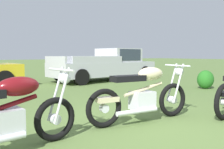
{
  "coord_description": "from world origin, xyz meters",
  "views": [
    {
      "loc": [
        -2.73,
        -2.94,
        1.19
      ],
      "look_at": [
        -0.13,
        1.0,
        0.8
      ],
      "focal_mm": 38.77,
      "sensor_mm": 36.0,
      "label": 1
    }
  ],
  "objects_px": {
    "motorcycle_cream": "(143,94)",
    "shrub_low": "(205,79)",
    "motorcycle_maroon": "(5,115)",
    "pickup_truck_silver": "(108,64)"
  },
  "relations": [
    {
      "from": "motorcycle_maroon",
      "to": "motorcycle_cream",
      "type": "bearing_deg",
      "value": -3.62
    },
    {
      "from": "pickup_truck_silver",
      "to": "shrub_low",
      "type": "xyz_separation_m",
      "value": [
        1.26,
        -4.36,
        -0.43
      ]
    },
    {
      "from": "shrub_low",
      "to": "motorcycle_maroon",
      "type": "bearing_deg",
      "value": -162.42
    },
    {
      "from": "motorcycle_maroon",
      "to": "shrub_low",
      "type": "distance_m",
      "value": 7.24
    },
    {
      "from": "motorcycle_cream",
      "to": "pickup_truck_silver",
      "type": "distance_m",
      "value": 7.18
    },
    {
      "from": "motorcycle_maroon",
      "to": "motorcycle_cream",
      "type": "distance_m",
      "value": 2.31
    },
    {
      "from": "motorcycle_cream",
      "to": "pickup_truck_silver",
      "type": "xyz_separation_m",
      "value": [
        3.34,
        6.35,
        0.27
      ]
    },
    {
      "from": "motorcycle_cream",
      "to": "shrub_low",
      "type": "height_order",
      "value": "motorcycle_cream"
    },
    {
      "from": "motorcycle_maroon",
      "to": "shrub_low",
      "type": "height_order",
      "value": "motorcycle_maroon"
    },
    {
      "from": "pickup_truck_silver",
      "to": "motorcycle_cream",
      "type": "bearing_deg",
      "value": -123.98
    }
  ]
}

